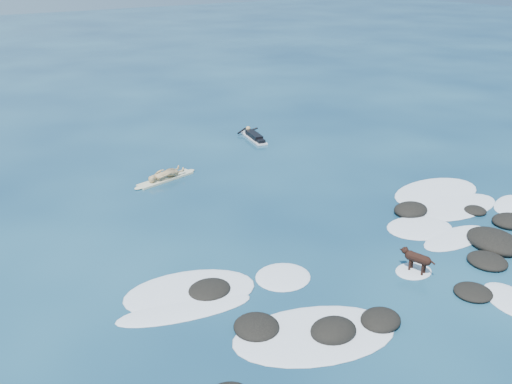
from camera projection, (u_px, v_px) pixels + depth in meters
ground at (373, 252)px, 16.91m from camera, size 160.00×160.00×0.00m
reef_rocks at (497, 257)px, 16.44m from camera, size 15.17×7.16×0.55m
breaking_foam at (393, 246)px, 17.23m from camera, size 15.27×8.01×0.12m
standing_surfer_rig at (165, 164)px, 22.01m from camera, size 2.90×0.97×1.66m
paddling_surfer_rig at (254, 136)px, 27.11m from camera, size 1.21×2.45×0.42m
dog at (416, 258)px, 15.66m from camera, size 0.44×1.08×0.69m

